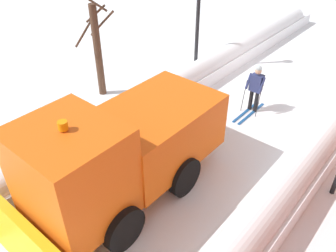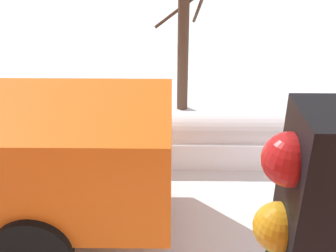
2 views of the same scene
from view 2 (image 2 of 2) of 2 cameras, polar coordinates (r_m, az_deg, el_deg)
name	(u,v)px [view 2 (image 2 of 2)]	position (r m, az deg, el deg)	size (l,w,h in m)	color
bare_tree_near	(184,39)	(10.44, 2.19, 11.90)	(1.17, 1.27, 3.84)	#483122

